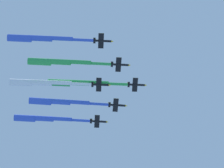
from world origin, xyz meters
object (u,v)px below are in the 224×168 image
(jet_starboard_inner, at_px, (60,62))
(jet_lead, at_px, (79,83))
(jet_port_mid, at_px, (41,83))
(jet_port_inner, at_px, (60,102))
(jet_starboard_mid, at_px, (44,119))
(jet_port_outer, at_px, (41,39))

(jet_starboard_inner, bearing_deg, jet_lead, 133.31)
(jet_starboard_inner, bearing_deg, jet_port_mid, -149.60)
(jet_port_inner, height_order, jet_starboard_mid, jet_starboard_mid)
(jet_starboard_inner, relative_size, jet_port_outer, 0.99)
(jet_starboard_mid, bearing_deg, jet_port_outer, -9.26)
(jet_port_inner, relative_size, jet_starboard_mid, 1.01)
(jet_port_inner, bearing_deg, jet_port_mid, -49.67)
(jet_lead, relative_size, jet_starboard_inner, 0.99)
(jet_lead, xyz_separation_m, jet_starboard_inner, (10.49, -11.13, -2.51))
(jet_port_inner, distance_m, jet_port_mid, 14.49)
(jet_port_inner, height_order, jet_starboard_inner, jet_port_inner)
(jet_starboard_mid, bearing_deg, jet_lead, 30.79)
(jet_port_mid, distance_m, jet_port_outer, 23.45)
(jet_port_inner, bearing_deg, jet_starboard_mid, -151.43)
(jet_port_outer, bearing_deg, jet_starboard_mid, 170.74)
(jet_port_outer, bearing_deg, jet_port_mid, 171.41)
(jet_starboard_mid, bearing_deg, jet_port_mid, -9.95)
(jet_lead, bearing_deg, jet_starboard_inner, -46.69)
(jet_port_outer, bearing_deg, jet_port_inner, 155.95)
(jet_starboard_inner, height_order, jet_starboard_mid, jet_starboard_mid)
(jet_port_mid, bearing_deg, jet_lead, 81.86)
(jet_port_mid, xyz_separation_m, jet_starboard_mid, (-22.38, 3.93, 3.62))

